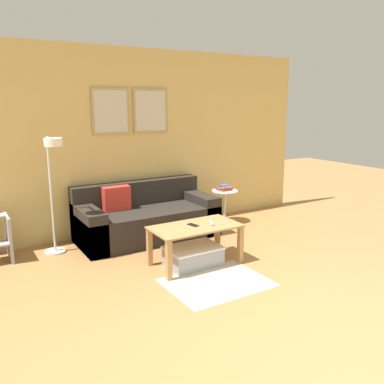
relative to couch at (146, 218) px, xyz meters
name	(u,v)px	position (x,y,z in m)	size (l,w,h in m)	color
ground_plane	(359,362)	(0.13, -3.30, -0.27)	(16.00, 16.00, 0.00)	#A87542
wall_back	(139,141)	(0.13, 0.45, 1.01)	(5.60, 0.09, 2.55)	#D6B76B
area_rug	(217,282)	(0.01, -1.69, -0.27)	(1.03, 0.80, 0.01)	#C1B299
couch	(146,218)	(0.00, 0.00, 0.00)	(1.87, 0.85, 0.74)	#28231E
coffee_table	(195,233)	(0.08, -1.15, 0.10)	(1.01, 0.54, 0.46)	#AD7F4C
storage_bin	(193,256)	(0.04, -1.18, -0.16)	(0.62, 0.42, 0.22)	gray
floor_lamp	(53,177)	(-1.21, -0.11, 0.71)	(0.26, 0.54, 1.43)	silver
side_table	(225,203)	(1.34, 0.03, 0.03)	(0.40, 0.40, 0.50)	white
book_stack	(225,188)	(1.35, 0.05, 0.27)	(0.25, 0.20, 0.08)	#B73333
remote_control	(211,223)	(0.27, -1.19, 0.20)	(0.04, 0.15, 0.02)	#99999E
cell_phone	(193,225)	(0.07, -1.12, 0.19)	(0.07, 0.14, 0.01)	black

